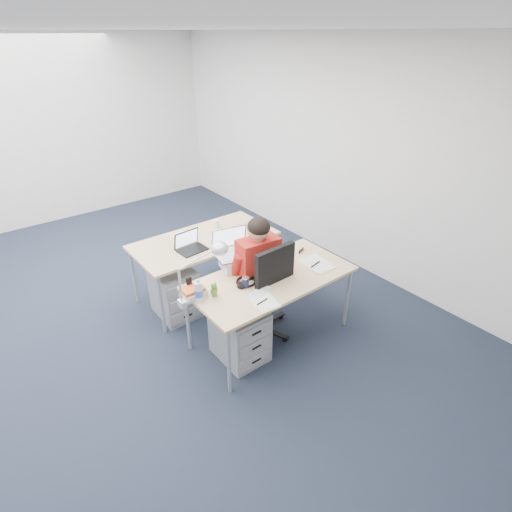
# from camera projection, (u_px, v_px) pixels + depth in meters

# --- Properties ---
(floor) EXTENTS (7.00, 7.00, 0.00)m
(floor) POSITION_uv_depth(u_px,v_px,m) (129.00, 331.00, 4.23)
(floor) COLOR black
(floor) RESTS_ON ground
(room) EXTENTS (6.02, 7.02, 2.80)m
(room) POSITION_uv_depth(u_px,v_px,m) (97.00, 175.00, 3.39)
(room) COLOR silver
(room) RESTS_ON ground
(desk_near) EXTENTS (1.60, 0.80, 0.73)m
(desk_near) POSITION_uv_depth(u_px,v_px,m) (271.00, 281.00, 3.84)
(desk_near) COLOR tan
(desk_near) RESTS_ON ground
(desk_far) EXTENTS (1.60, 0.80, 0.73)m
(desk_far) POSITION_uv_depth(u_px,v_px,m) (205.00, 242.00, 4.53)
(desk_far) COLOR tan
(desk_far) RESTS_ON ground
(office_chair) EXTENTS (0.70, 0.70, 1.08)m
(office_chair) POSITION_uv_depth(u_px,v_px,m) (261.00, 308.00, 4.08)
(office_chair) COLOR black
(office_chair) RESTS_ON ground
(seated_person) EXTENTS (0.42, 0.73, 1.29)m
(seated_person) POSITION_uv_depth(u_px,v_px,m) (251.00, 272.00, 4.04)
(seated_person) COLOR #A11E17
(seated_person) RESTS_ON ground
(drawer_pedestal_near) EXTENTS (0.40, 0.50, 0.55)m
(drawer_pedestal_near) POSITION_uv_depth(u_px,v_px,m) (240.00, 333.00, 3.79)
(drawer_pedestal_near) COLOR #9FA1A4
(drawer_pedestal_near) RESTS_ON ground
(drawer_pedestal_far) EXTENTS (0.40, 0.50, 0.55)m
(drawer_pedestal_far) POSITION_uv_depth(u_px,v_px,m) (175.00, 292.00, 4.38)
(drawer_pedestal_far) COLOR #9FA1A4
(drawer_pedestal_far) RESTS_ON ground
(silver_laptop) EXTENTS (0.42, 0.36, 0.39)m
(silver_laptop) POSITION_uv_depth(u_px,v_px,m) (235.00, 250.00, 3.87)
(silver_laptop) COLOR silver
(silver_laptop) RESTS_ON desk_near
(wireless_keyboard) EXTENTS (0.28, 0.18, 0.01)m
(wireless_keyboard) POSITION_uv_depth(u_px,v_px,m) (259.00, 293.00, 3.57)
(wireless_keyboard) COLOR white
(wireless_keyboard) RESTS_ON desk_near
(computer_mouse) EXTENTS (0.07, 0.10, 0.03)m
(computer_mouse) POSITION_uv_depth(u_px,v_px,m) (276.00, 276.00, 3.80)
(computer_mouse) COLOR white
(computer_mouse) RESTS_ON desk_near
(headphones) EXTENTS (0.30, 0.27, 0.04)m
(headphones) POSITION_uv_depth(u_px,v_px,m) (246.00, 281.00, 3.71)
(headphones) COLOR black
(headphones) RESTS_ON desk_near
(can_koozie) EXTENTS (0.08, 0.08, 0.10)m
(can_koozie) POSITION_uv_depth(u_px,v_px,m) (245.00, 282.00, 3.64)
(can_koozie) COLOR #161C46
(can_koozie) RESTS_ON desk_near
(water_bottle) EXTENTS (0.08, 0.08, 0.22)m
(water_bottle) POSITION_uv_depth(u_px,v_px,m) (199.00, 291.00, 3.41)
(water_bottle) COLOR silver
(water_bottle) RESTS_ON desk_near
(bear_figurine) EXTENTS (0.08, 0.07, 0.14)m
(bear_figurine) POSITION_uv_depth(u_px,v_px,m) (214.00, 290.00, 3.50)
(bear_figurine) COLOR #33731E
(bear_figurine) RESTS_ON desk_near
(book_stack) EXTENTS (0.22, 0.17, 0.09)m
(book_stack) POSITION_uv_depth(u_px,v_px,m) (194.00, 292.00, 3.51)
(book_stack) COLOR silver
(book_stack) RESTS_ON desk_near
(cordless_phone) EXTENTS (0.05, 0.03, 0.17)m
(cordless_phone) POSITION_uv_depth(u_px,v_px,m) (189.00, 285.00, 3.54)
(cordless_phone) COLOR black
(cordless_phone) RESTS_ON desk_near
(papers_left) EXTENTS (0.23, 0.30, 0.01)m
(papers_left) POSITION_uv_depth(u_px,v_px,m) (264.00, 302.00, 3.45)
(papers_left) COLOR #FFE993
(papers_left) RESTS_ON desk_near
(papers_right) EXTENTS (0.26, 0.35, 0.01)m
(papers_right) POSITION_uv_depth(u_px,v_px,m) (317.00, 264.00, 4.00)
(papers_right) COLOR #FFE993
(papers_right) RESTS_ON desk_near
(sunglasses) EXTENTS (0.13, 0.09, 0.03)m
(sunglasses) POSITION_uv_depth(u_px,v_px,m) (301.00, 251.00, 4.24)
(sunglasses) COLOR black
(sunglasses) RESTS_ON desk_near
(desk_lamp) EXTENTS (0.48, 0.30, 0.51)m
(desk_lamp) POSITION_uv_depth(u_px,v_px,m) (196.00, 275.00, 3.36)
(desk_lamp) COLOR silver
(desk_lamp) RESTS_ON desk_near
(dark_laptop) EXTENTS (0.32, 0.31, 0.22)m
(dark_laptop) POSITION_uv_depth(u_px,v_px,m) (192.00, 242.00, 4.21)
(dark_laptop) COLOR black
(dark_laptop) RESTS_ON desk_far
(far_cup) EXTENTS (0.07, 0.07, 0.10)m
(far_cup) POSITION_uv_depth(u_px,v_px,m) (216.00, 224.00, 4.73)
(far_cup) COLOR white
(far_cup) RESTS_ON desk_far
(far_papers) EXTENTS (0.26, 0.32, 0.01)m
(far_papers) POSITION_uv_depth(u_px,v_px,m) (184.00, 237.00, 4.54)
(far_papers) COLOR white
(far_papers) RESTS_ON desk_far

